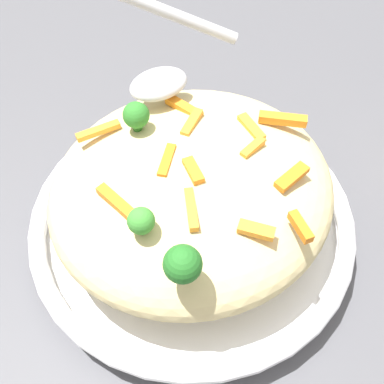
# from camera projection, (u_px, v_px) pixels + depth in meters

# --- Properties ---
(ground_plane) EXTENTS (2.40, 2.40, 0.00)m
(ground_plane) POSITION_uv_depth(u_px,v_px,m) (192.00, 234.00, 0.50)
(ground_plane) COLOR #4C4C51
(serving_bowl) EXTENTS (0.31, 0.31, 0.04)m
(serving_bowl) POSITION_uv_depth(u_px,v_px,m) (192.00, 223.00, 0.48)
(serving_bowl) COLOR silver
(serving_bowl) RESTS_ON ground_plane
(pasta_mound) EXTENTS (0.26, 0.24, 0.09)m
(pasta_mound) POSITION_uv_depth(u_px,v_px,m) (192.00, 190.00, 0.44)
(pasta_mound) COLOR #DBC689
(pasta_mound) RESTS_ON serving_bowl
(carrot_piece_0) EXTENTS (0.03, 0.03, 0.01)m
(carrot_piece_0) POSITION_uv_depth(u_px,v_px,m) (256.00, 230.00, 0.36)
(carrot_piece_0) COLOR orange
(carrot_piece_0) RESTS_ON pasta_mound
(carrot_piece_1) EXTENTS (0.03, 0.03, 0.01)m
(carrot_piece_1) POSITION_uv_depth(u_px,v_px,m) (167.00, 161.00, 0.40)
(carrot_piece_1) COLOR orange
(carrot_piece_1) RESTS_ON pasta_mound
(carrot_piece_2) EXTENTS (0.02, 0.04, 0.01)m
(carrot_piece_2) POSITION_uv_depth(u_px,v_px,m) (191.00, 209.00, 0.37)
(carrot_piece_2) COLOR orange
(carrot_piece_2) RESTS_ON pasta_mound
(carrot_piece_3) EXTENTS (0.02, 0.04, 0.01)m
(carrot_piece_3) POSITION_uv_depth(u_px,v_px,m) (117.00, 203.00, 0.38)
(carrot_piece_3) COLOR orange
(carrot_piece_3) RESTS_ON pasta_mound
(carrot_piece_4) EXTENTS (0.01, 0.03, 0.01)m
(carrot_piece_4) POSITION_uv_depth(u_px,v_px,m) (193.00, 171.00, 0.39)
(carrot_piece_4) COLOR orange
(carrot_piece_4) RESTS_ON pasta_mound
(carrot_piece_5) EXTENTS (0.02, 0.04, 0.01)m
(carrot_piece_5) POSITION_uv_depth(u_px,v_px,m) (184.00, 108.00, 0.44)
(carrot_piece_5) COLOR orange
(carrot_piece_5) RESTS_ON pasta_mound
(carrot_piece_6) EXTENTS (0.01, 0.03, 0.01)m
(carrot_piece_6) POSITION_uv_depth(u_px,v_px,m) (301.00, 227.00, 0.37)
(carrot_piece_6) COLOR orange
(carrot_piece_6) RESTS_ON pasta_mound
(carrot_piece_7) EXTENTS (0.03, 0.02, 0.01)m
(carrot_piece_7) POSITION_uv_depth(u_px,v_px,m) (292.00, 177.00, 0.40)
(carrot_piece_7) COLOR orange
(carrot_piece_7) RESTS_ON pasta_mound
(carrot_piece_8) EXTENTS (0.03, 0.01, 0.01)m
(carrot_piece_8) POSITION_uv_depth(u_px,v_px,m) (253.00, 149.00, 0.41)
(carrot_piece_8) COLOR orange
(carrot_piece_8) RESTS_ON pasta_mound
(carrot_piece_9) EXTENTS (0.03, 0.03, 0.01)m
(carrot_piece_9) POSITION_uv_depth(u_px,v_px,m) (192.00, 123.00, 0.43)
(carrot_piece_9) COLOR orange
(carrot_piece_9) RESTS_ON pasta_mound
(carrot_piece_10) EXTENTS (0.01, 0.03, 0.01)m
(carrot_piece_10) POSITION_uv_depth(u_px,v_px,m) (251.00, 128.00, 0.43)
(carrot_piece_10) COLOR orange
(carrot_piece_10) RESTS_ON pasta_mound
(carrot_piece_11) EXTENTS (0.04, 0.01, 0.01)m
(carrot_piece_11) POSITION_uv_depth(u_px,v_px,m) (98.00, 131.00, 0.43)
(carrot_piece_11) COLOR orange
(carrot_piece_11) RESTS_ON pasta_mound
(carrot_piece_12) EXTENTS (0.04, 0.03, 0.01)m
(carrot_piece_12) POSITION_uv_depth(u_px,v_px,m) (280.00, 117.00, 0.44)
(carrot_piece_12) COLOR orange
(carrot_piece_12) RESTS_ON pasta_mound
(broccoli_floret_0) EXTENTS (0.02, 0.02, 0.02)m
(broccoli_floret_0) POSITION_uv_depth(u_px,v_px,m) (141.00, 221.00, 0.36)
(broccoli_floret_0) COLOR #377928
(broccoli_floret_0) RESTS_ON pasta_mound
(broccoli_floret_1) EXTENTS (0.03, 0.03, 0.03)m
(broccoli_floret_1) POSITION_uv_depth(u_px,v_px,m) (183.00, 265.00, 0.33)
(broccoli_floret_1) COLOR #205B1C
(broccoli_floret_1) RESTS_ON pasta_mound
(broccoli_floret_2) EXTENTS (0.02, 0.02, 0.03)m
(broccoli_floret_2) POSITION_uv_depth(u_px,v_px,m) (136.00, 116.00, 0.42)
(broccoli_floret_2) COLOR #296820
(broccoli_floret_2) RESTS_ON pasta_mound
(serving_spoon) EXTENTS (0.13, 0.12, 0.07)m
(serving_spoon) POSITION_uv_depth(u_px,v_px,m) (160.00, 57.00, 0.45)
(serving_spoon) COLOR #B7B7BC
(serving_spoon) RESTS_ON pasta_mound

